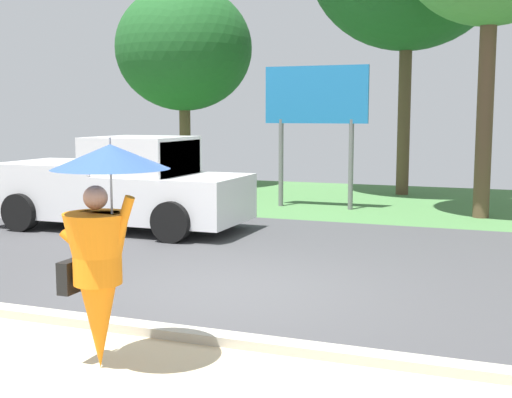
{
  "coord_description": "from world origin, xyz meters",
  "views": [
    {
      "loc": [
        3.44,
        -8.09,
        2.33
      ],
      "look_at": [
        -0.01,
        1.0,
        1.1
      ],
      "focal_mm": 47.16,
      "sensor_mm": 36.0,
      "label": 1
    }
  ],
  "objects_px": {
    "roadside_billboard": "(316,105)",
    "tree_center_back": "(184,49)",
    "monk_pedestrian": "(101,249)",
    "pickup_truck": "(122,186)"
  },
  "relations": [
    {
      "from": "monk_pedestrian",
      "to": "tree_center_back",
      "type": "xyz_separation_m",
      "value": [
        -6.53,
        14.62,
        3.28
      ]
    },
    {
      "from": "pickup_truck",
      "to": "tree_center_back",
      "type": "xyz_separation_m",
      "value": [
        -2.55,
        7.93,
        3.53
      ]
    },
    {
      "from": "roadside_billboard",
      "to": "tree_center_back",
      "type": "height_order",
      "value": "tree_center_back"
    },
    {
      "from": "monk_pedestrian",
      "to": "tree_center_back",
      "type": "distance_m",
      "value": 16.35
    },
    {
      "from": "roadside_billboard",
      "to": "monk_pedestrian",
      "type": "bearing_deg",
      "value": -84.22
    },
    {
      "from": "pickup_truck",
      "to": "roadside_billboard",
      "type": "xyz_separation_m",
      "value": [
        2.86,
        4.34,
        1.68
      ]
    },
    {
      "from": "monk_pedestrian",
      "to": "roadside_billboard",
      "type": "relative_size",
      "value": 0.61
    },
    {
      "from": "roadside_billboard",
      "to": "tree_center_back",
      "type": "relative_size",
      "value": 0.55
    },
    {
      "from": "pickup_truck",
      "to": "roadside_billboard",
      "type": "height_order",
      "value": "roadside_billboard"
    },
    {
      "from": "tree_center_back",
      "to": "pickup_truck",
      "type": "bearing_deg",
      "value": -72.18
    }
  ]
}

